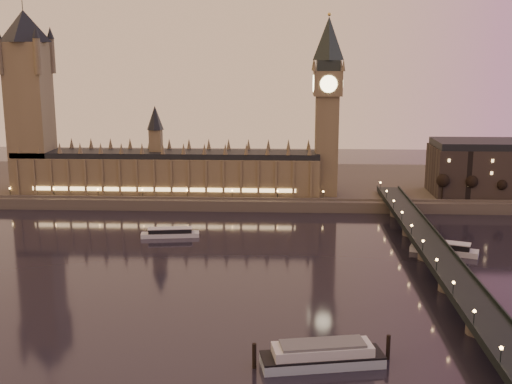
% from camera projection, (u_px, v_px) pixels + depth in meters
% --- Properties ---
extents(ground, '(700.00, 700.00, 0.00)m').
position_uv_depth(ground, '(211.00, 270.00, 264.32)').
color(ground, black).
rests_on(ground, ground).
extents(far_embankment, '(560.00, 130.00, 6.00)m').
position_uv_depth(far_embankment, '(285.00, 184.00, 423.44)').
color(far_embankment, '#423D35').
rests_on(far_embankment, ground).
extents(palace_of_westminster, '(180.00, 26.62, 52.00)m').
position_uv_depth(palace_of_westminster, '(167.00, 167.00, 379.72)').
color(palace_of_westminster, brown).
rests_on(palace_of_westminster, ground).
extents(victoria_tower, '(31.68, 31.68, 118.00)m').
position_uv_depth(victoria_tower, '(29.00, 92.00, 374.09)').
color(victoria_tower, brown).
rests_on(victoria_tower, ground).
extents(big_ben, '(17.68, 17.68, 104.00)m').
position_uv_depth(big_ben, '(327.00, 96.00, 366.53)').
color(big_ben, brown).
rests_on(big_ben, ground).
extents(westminster_bridge, '(13.20, 260.00, 15.30)m').
position_uv_depth(westminster_bridge, '(436.00, 261.00, 258.98)').
color(westminster_bridge, black).
rests_on(westminster_bridge, ground).
extents(bare_tree_0, '(6.42, 6.42, 13.06)m').
position_uv_depth(bare_tree_0, '(444.00, 183.00, 361.96)').
color(bare_tree_0, black).
rests_on(bare_tree_0, ground).
extents(bare_tree_1, '(6.42, 6.42, 13.06)m').
position_uv_depth(bare_tree_1, '(472.00, 184.00, 361.25)').
color(bare_tree_1, black).
rests_on(bare_tree_1, ground).
extents(bare_tree_2, '(6.42, 6.42, 13.06)m').
position_uv_depth(bare_tree_2, '(500.00, 184.00, 360.55)').
color(bare_tree_2, black).
rests_on(bare_tree_2, ground).
extents(cruise_boat_a, '(28.71, 9.90, 4.50)m').
position_uv_depth(cruise_boat_a, '(170.00, 233.00, 312.42)').
color(cruise_boat_a, silver).
rests_on(cruise_boat_a, ground).
extents(cruise_boat_b, '(30.15, 16.87, 5.43)m').
position_uv_depth(cruise_boat_b, '(444.00, 248.00, 286.38)').
color(cruise_boat_b, silver).
rests_on(cruise_boat_b, ground).
extents(moored_barge, '(39.93, 16.14, 7.44)m').
position_uv_depth(moored_barge, '(322.00, 355.00, 183.14)').
color(moored_barge, '#99AEC3').
rests_on(moored_barge, ground).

